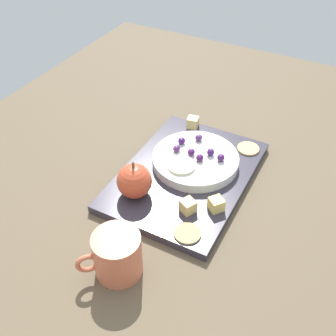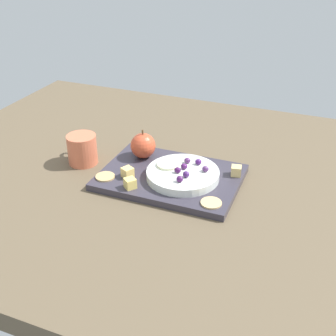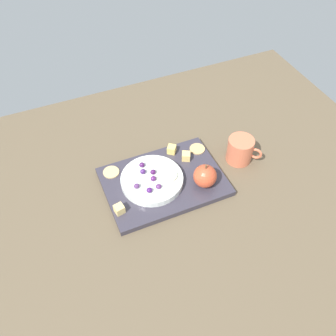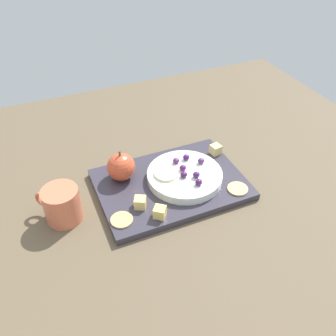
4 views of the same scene
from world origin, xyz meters
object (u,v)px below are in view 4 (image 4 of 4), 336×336
object	(u,v)px
cracker_0	(122,220)
grape_3	(183,168)
cheese_cube_0	(140,202)
cup	(62,205)
grape_0	(201,161)
grape_2	(186,157)
grape_6	(196,175)
grape_5	(184,175)
platter	(171,184)
apple_whole	(121,167)
apple_slice_0	(166,174)
grape_4	(176,161)
serving_dish	(185,176)
cheese_cube_1	(216,149)
cracker_1	(238,189)
grape_1	(199,182)
cheese_cube_2	(160,212)

from	to	relation	value
cracker_0	grape_3	size ratio (longest dim) A/B	2.91
cheese_cube_0	cup	bearing A→B (deg)	162.57
grape_0	grape_2	size ratio (longest dim) A/B	1.00
grape_2	grape_6	bearing A→B (deg)	-96.04
grape_2	grape_5	world-z (taller)	same
grape_3	cup	size ratio (longest dim) A/B	0.18
cheese_cube_0	platter	bearing A→B (deg)	27.68
cheese_cube_0	grape_0	xyz separation A→B (cm)	(18.03, 6.18, 1.50)
apple_whole	apple_slice_0	size ratio (longest dim) A/B	1.20
cracker_0	apple_slice_0	bearing A→B (deg)	30.40
grape_6	grape_5	bearing A→B (deg)	154.39
apple_whole	grape_4	world-z (taller)	apple_whole
apple_whole	apple_slice_0	distance (cm)	10.68
grape_2	grape_3	world-z (taller)	same
cheese_cube_0	grape_4	distance (cm)	15.29
serving_dish	grape_4	world-z (taller)	grape_4
cheese_cube_1	grape_5	distance (cm)	14.82
cheese_cube_1	cracker_1	size ratio (longest dim) A/B	0.51
cheese_cube_1	grape_3	world-z (taller)	grape_3
cracker_1	grape_2	bearing A→B (deg)	120.00
cheese_cube_0	grape_2	distance (cm)	17.79
serving_dish	grape_0	xyz separation A→B (cm)	(5.18, 1.71, 1.72)
cracker_0	grape_0	xyz separation A→B (cm)	(23.05, 8.53, 2.53)
apple_whole	grape_2	bearing A→B (deg)	-6.92
cheese_cube_0	cracker_0	distance (cm)	5.64
grape_4	grape_6	distance (cm)	7.09
apple_whole	grape_2	size ratio (longest dim) A/B	4.07
cracker_0	grape_1	distance (cm)	19.19
grape_6	apple_slice_0	bearing A→B (deg)	148.73
grape_4	grape_6	world-z (taller)	grape_6
apple_whole	cheese_cube_0	size ratio (longest dim) A/B	2.73
platter	grape_0	bearing A→B (deg)	8.20
grape_0	grape_3	world-z (taller)	same
grape_3	grape_5	world-z (taller)	same
cracker_1	grape_5	world-z (taller)	grape_5
cheese_cube_0	cheese_cube_2	world-z (taller)	same
cheese_cube_1	apple_slice_0	distance (cm)	16.97
cracker_1	grape_0	bearing A→B (deg)	114.84
cheese_cube_1	cup	world-z (taller)	cup
grape_4	grape_2	bearing A→B (deg)	4.80
cracker_0	grape_5	distance (cm)	18.03
cheese_cube_0	grape_2	world-z (taller)	grape_2
cracker_1	grape_2	xyz separation A→B (cm)	(-7.28, 12.62, 2.53)
cheese_cube_0	grape_6	bearing A→B (deg)	7.46
grape_0	cheese_cube_2	bearing A→B (deg)	-145.18
cracker_0	grape_5	xyz separation A→B (cm)	(16.98, 5.51, 2.51)
grape_0	grape_4	bearing A→B (deg)	155.61
cheese_cube_0	grape_5	xyz separation A→B (cm)	(11.96, 3.16, 1.48)
grape_3	apple_slice_0	size ratio (longest dim) A/B	0.29
platter	cheese_cube_0	size ratio (longest dim) A/B	13.99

